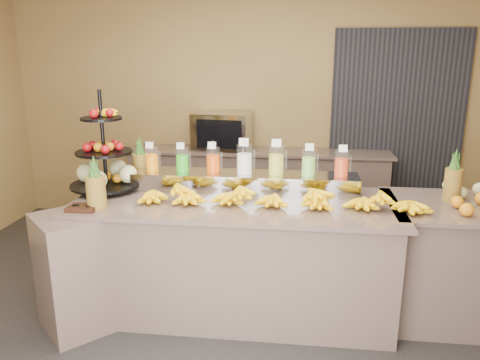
% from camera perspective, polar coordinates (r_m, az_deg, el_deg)
% --- Properties ---
extents(ground, '(6.00, 6.00, 0.00)m').
position_cam_1_polar(ground, '(3.76, -1.13, -17.60)').
color(ground, black).
rests_on(ground, ground).
extents(room_envelope, '(6.04, 5.02, 2.82)m').
position_cam_1_polar(room_envelope, '(3.92, 3.16, 12.89)').
color(room_envelope, olive).
rests_on(room_envelope, ground).
extents(buffet_counter, '(2.75, 1.25, 0.93)m').
position_cam_1_polar(buffet_counter, '(3.77, -2.36, -9.38)').
color(buffet_counter, gray).
rests_on(buffet_counter, ground).
extents(right_counter, '(1.08, 0.88, 0.93)m').
position_cam_1_polar(right_counter, '(4.05, 24.58, -9.00)').
color(right_counter, gray).
rests_on(right_counter, ground).
extents(back_ledge, '(3.10, 0.55, 0.93)m').
position_cam_1_polar(back_ledge, '(5.61, 2.06, -0.96)').
color(back_ledge, gray).
rests_on(back_ledge, ground).
extents(pitcher_tray, '(1.85, 0.30, 0.15)m').
position_cam_1_polar(pitcher_tray, '(3.87, 0.55, -0.23)').
color(pitcher_tray, gray).
rests_on(pitcher_tray, buffet_counter).
extents(juice_pitcher_orange_a, '(0.11, 0.11, 0.26)m').
position_cam_1_polar(juice_pitcher_orange_a, '(3.98, -10.67, 2.40)').
color(juice_pitcher_orange_a, silver).
rests_on(juice_pitcher_orange_a, pitcher_tray).
extents(juice_pitcher_green, '(0.11, 0.11, 0.26)m').
position_cam_1_polar(juice_pitcher_green, '(3.91, -7.04, 2.33)').
color(juice_pitcher_green, silver).
rests_on(juice_pitcher_green, pitcher_tray).
extents(juice_pitcher_orange_b, '(0.11, 0.12, 0.27)m').
position_cam_1_polar(juice_pitcher_orange_b, '(3.86, -3.29, 2.29)').
color(juice_pitcher_orange_b, silver).
rests_on(juice_pitcher_orange_b, pitcher_tray).
extents(juice_pitcher_milk, '(0.13, 0.13, 0.31)m').
position_cam_1_polar(juice_pitcher_milk, '(3.82, 0.55, 2.38)').
color(juice_pitcher_milk, silver).
rests_on(juice_pitcher_milk, pitcher_tray).
extents(juice_pitcher_lemon, '(0.13, 0.13, 0.31)m').
position_cam_1_polar(juice_pitcher_lemon, '(3.80, 4.45, 2.26)').
color(juice_pitcher_lemon, silver).
rests_on(juice_pitcher_lemon, pitcher_tray).
extents(juice_pitcher_lime, '(0.12, 0.12, 0.28)m').
position_cam_1_polar(juice_pitcher_lime, '(3.80, 8.37, 1.98)').
color(juice_pitcher_lime, silver).
rests_on(juice_pitcher_lime, pitcher_tray).
extents(juice_pitcher_orange_c, '(0.11, 0.12, 0.27)m').
position_cam_1_polar(juice_pitcher_orange_c, '(3.82, 12.27, 1.82)').
color(juice_pitcher_orange_c, silver).
rests_on(juice_pitcher_orange_c, pitcher_tray).
extents(banana_heap, '(2.19, 0.20, 0.18)m').
position_cam_1_polar(banana_heap, '(3.52, 4.39, -1.84)').
color(banana_heap, yellow).
rests_on(banana_heap, buffet_counter).
extents(fruit_stand, '(0.62, 0.62, 0.83)m').
position_cam_1_polar(fruit_stand, '(4.00, -15.64, 1.76)').
color(fruit_stand, black).
rests_on(fruit_stand, buffet_counter).
extents(condiment_caddy, '(0.21, 0.16, 0.03)m').
position_cam_1_polar(condiment_caddy, '(3.60, -18.64, -3.24)').
color(condiment_caddy, black).
rests_on(condiment_caddy, buffet_counter).
extents(pineapple_left_a, '(0.14, 0.14, 0.40)m').
position_cam_1_polar(pineapple_left_a, '(3.57, -17.16, -1.02)').
color(pineapple_left_a, brown).
rests_on(pineapple_left_a, buffet_counter).
extents(pineapple_left_b, '(0.14, 0.14, 0.42)m').
position_cam_1_polar(pineapple_left_b, '(4.17, -12.01, 1.78)').
color(pineapple_left_b, brown).
rests_on(pineapple_left_b, buffet_counter).
extents(right_fruit_pile, '(0.48, 0.46, 0.25)m').
position_cam_1_polar(right_fruit_pile, '(3.86, 27.25, -1.89)').
color(right_fruit_pile, brown).
rests_on(right_fruit_pile, right_counter).
extents(oven_warmer, '(0.69, 0.51, 0.43)m').
position_cam_1_polar(oven_warmer, '(5.51, -2.16, 5.99)').
color(oven_warmer, gray).
rests_on(oven_warmer, back_ledge).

